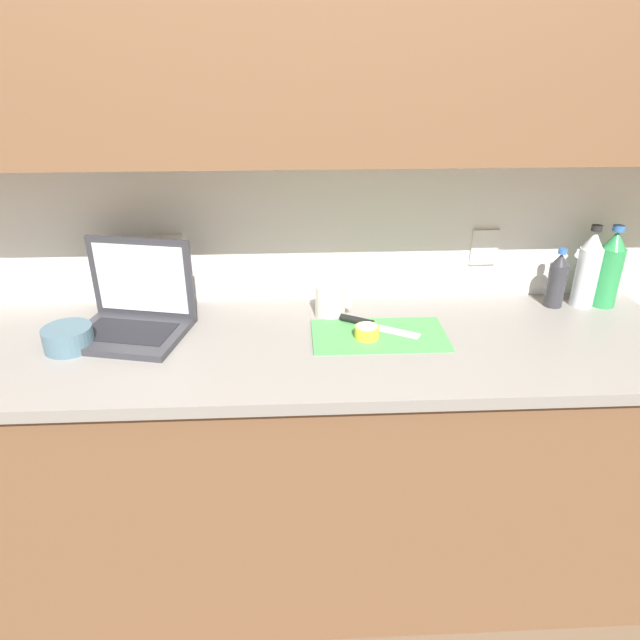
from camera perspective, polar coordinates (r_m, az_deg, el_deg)
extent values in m
plane|color=brown|center=(2.27, -3.34, -23.21)|extent=(12.00, 12.00, 0.00)
cube|color=white|center=(1.89, -4.34, 13.16)|extent=(5.20, 0.06, 2.60)
cube|color=white|center=(1.95, -14.74, 6.57)|extent=(0.09, 0.01, 0.12)
cube|color=white|center=(2.01, 16.12, 7.02)|extent=(0.09, 0.01, 0.12)
cube|color=brown|center=(1.65, -5.08, 27.78)|extent=(4.42, 0.32, 0.70)
cube|color=brown|center=(1.96, -3.67, -14.67)|extent=(2.36, 0.60, 0.88)
cube|color=gray|center=(1.70, -4.11, -2.82)|extent=(2.44, 0.64, 0.03)
cube|color=#333338|center=(1.80, -18.54, -1.38)|extent=(0.37, 0.32, 0.02)
cube|color=black|center=(1.80, -18.59, -1.08)|extent=(0.29, 0.20, 0.00)
cube|color=#333338|center=(1.85, -17.40, 4.03)|extent=(0.33, 0.08, 0.26)
cube|color=white|center=(1.85, -17.48, 3.96)|extent=(0.28, 0.07, 0.22)
cube|color=#4C9E51|center=(1.73, 5.92, -1.51)|extent=(0.40, 0.22, 0.01)
cube|color=silver|center=(1.74, 7.59, -1.16)|extent=(0.15, 0.11, 0.00)
cylinder|color=black|center=(1.78, 3.71, -0.02)|extent=(0.11, 0.07, 0.02)
cylinder|color=yellow|center=(1.70, 4.70, -1.21)|extent=(0.07, 0.07, 0.04)
cylinder|color=#F4EAA3|center=(1.69, 4.73, -0.63)|extent=(0.06, 0.06, 0.00)
cylinder|color=#333338|center=(2.05, 22.52, 3.21)|extent=(0.06, 0.06, 0.15)
cone|color=#333338|center=(2.02, 22.96, 5.61)|extent=(0.05, 0.05, 0.04)
cylinder|color=#3366B2|center=(2.01, 23.10, 6.37)|extent=(0.03, 0.03, 0.02)
cylinder|color=silver|center=(2.09, 25.07, 3.88)|extent=(0.07, 0.07, 0.20)
cone|color=silver|center=(2.05, 25.75, 7.23)|extent=(0.07, 0.07, 0.06)
cylinder|color=black|center=(2.04, 25.96, 8.26)|extent=(0.03, 0.03, 0.02)
cylinder|color=#2D934C|center=(2.12, 26.80, 3.84)|extent=(0.08, 0.08, 0.20)
cone|color=#2D934C|center=(2.08, 27.50, 7.11)|extent=(0.07, 0.07, 0.06)
cylinder|color=#3366B2|center=(2.07, 27.71, 8.12)|extent=(0.04, 0.04, 0.02)
cylinder|color=silver|center=(1.83, 1.02, 1.92)|extent=(0.10, 0.10, 0.10)
cube|color=silver|center=(1.84, 2.84, 2.10)|extent=(0.02, 0.01, 0.06)
cylinder|color=slate|center=(1.79, -23.89, -1.66)|extent=(0.14, 0.14, 0.07)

